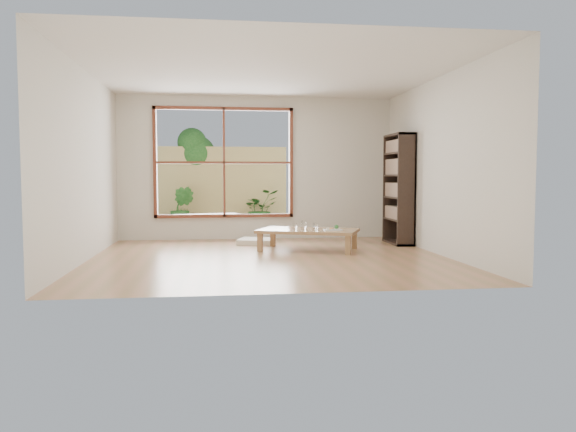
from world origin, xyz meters
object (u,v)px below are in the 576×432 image
at_px(food_tray, 333,229).
at_px(garden_bench, 207,217).
at_px(low_table, 308,232).
at_px(bookshelf, 399,189).

distance_m(food_tray, garden_bench, 3.33).
relative_size(low_table, garden_bench, 1.32).
relative_size(low_table, food_tray, 6.36).
distance_m(bookshelf, food_tray, 1.68).
distance_m(low_table, bookshelf, 1.89).
xyz_separation_m(low_table, food_tray, (0.35, -0.24, 0.06)).
bearing_deg(bookshelf, food_tray, -146.12).
bearing_deg(garden_bench, low_table, -73.26).
height_order(low_table, garden_bench, garden_bench).
distance_m(low_table, garden_bench, 2.94).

